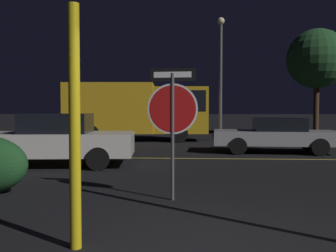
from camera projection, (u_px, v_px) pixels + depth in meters
road_center_stripe at (200, 158)px, 11.99m from camera, size 43.46×0.12×0.01m
stop_sign at (173, 109)px, 6.42m from camera, size 0.87×0.08×2.27m
yellow_pole_left at (75, 127)px, 4.16m from camera, size 0.13×0.13×2.73m
passing_car_2 at (54, 140)px, 10.42m from camera, size 4.68×2.23×1.46m
passing_car_3 at (276, 135)px, 13.66m from camera, size 4.60×2.15×1.27m
delivery_truck at (140, 108)px, 18.82m from camera, size 7.16×2.62×2.88m
street_lamp at (221, 68)px, 18.77m from camera, size 0.36×0.36×6.18m
tree_0 at (317, 59)px, 22.09m from camera, size 3.51×3.51×6.34m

